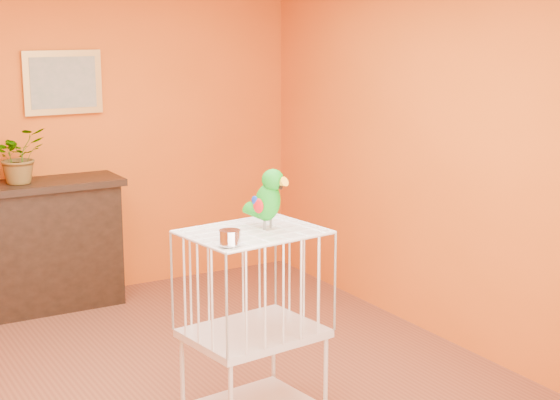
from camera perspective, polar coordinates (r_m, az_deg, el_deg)
ground at (r=5.37m, az=-6.50°, el=-12.75°), size 4.50×4.50×0.00m
room_shell at (r=4.93m, az=-6.94°, el=4.23°), size 4.50×4.50×4.50m
console_cabinet at (r=6.91m, az=-16.02°, el=-3.00°), size 1.37×0.49×1.02m
potted_plant at (r=6.76m, az=-16.95°, el=2.45°), size 0.49×0.51×0.33m
framed_picture at (r=7.00m, az=-14.24°, el=7.59°), size 0.62×0.04×0.50m
birdcage at (r=4.83m, az=-1.77°, el=-8.21°), size 0.78×0.63×1.10m
feed_cup at (r=4.36m, az=-3.36°, el=-2.51°), size 0.11×0.11×0.08m
parrot at (r=4.70m, az=-0.81°, el=0.15°), size 0.19×0.30×0.34m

